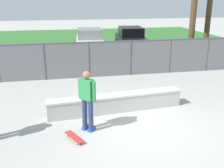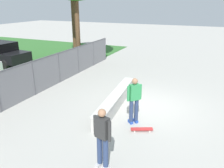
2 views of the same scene
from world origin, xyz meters
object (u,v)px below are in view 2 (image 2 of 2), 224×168
Objects in this scene: skateboard at (142,129)px; bystander at (102,136)px; skateboarder at (134,99)px; car_black at (2,53)px; concrete_ledge at (116,100)px.

bystander reaches higher than skateboard.
skateboarder reaches higher than skateboard.
skateboarder is 0.42× the size of car_black.
skateboarder is at bearing -110.89° from car_black.
bystander is at bearing -121.44° from car_black.
bystander reaches higher than concrete_ledge.
skateboarder is 1.00× the size of bystander.
skateboard is (-1.54, -1.66, -0.24)m from concrete_ledge.
skateboard is at bearing -132.97° from concrete_ledge.
skateboarder is 2.25× the size of skateboard.
car_black is at bearing 58.56° from bystander.
concrete_ledge reaches higher than skateboard.
concrete_ledge is 11.24m from car_black.
skateboard is 0.44× the size of bystander.
concrete_ledge is 1.09× the size of car_black.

